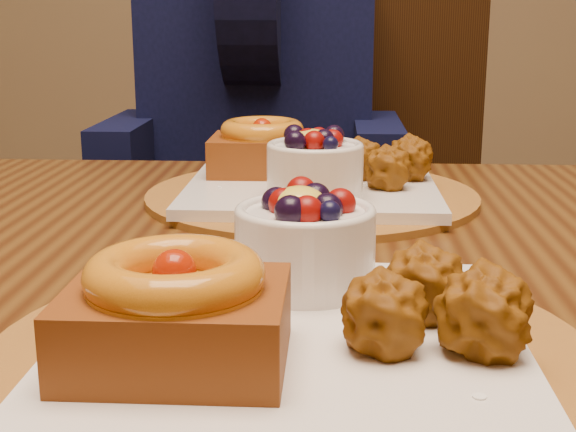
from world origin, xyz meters
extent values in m
cube|color=#371A0A|center=(0.01, 0.07, 0.73)|extent=(1.60, 0.90, 0.04)
cylinder|color=brown|center=(0.01, -0.15, 0.76)|extent=(0.38, 0.38, 0.01)
cube|color=white|center=(0.01, -0.15, 0.77)|extent=(0.28, 0.28, 0.01)
cube|color=#492506|center=(-0.05, -0.20, 0.80)|extent=(0.12, 0.10, 0.04)
torus|color=#AB570A|center=(-0.05, -0.20, 0.83)|extent=(0.10, 0.10, 0.02)
sphere|color=#981A02|center=(-0.05, -0.20, 0.83)|extent=(0.02, 0.02, 0.02)
sphere|color=#804B09|center=(0.09, -0.13, 0.80)|extent=(0.05, 0.05, 0.05)
sphere|color=#804B09|center=(0.06, -0.18, 0.80)|extent=(0.05, 0.05, 0.05)
sphere|color=#804B09|center=(0.12, -0.18, 0.80)|extent=(0.05, 0.05, 0.05)
cylinder|color=white|center=(0.01, -0.07, 0.80)|extent=(0.10, 0.10, 0.06)
torus|color=white|center=(0.01, -0.07, 0.83)|extent=(0.10, 0.10, 0.01)
ellipsoid|color=yellow|center=(0.01, -0.07, 0.84)|extent=(0.04, 0.04, 0.02)
cylinder|color=brown|center=(0.01, 0.29, 0.76)|extent=(0.38, 0.38, 0.01)
cube|color=white|center=(0.01, 0.29, 0.77)|extent=(0.28, 0.28, 0.01)
cube|color=#492506|center=(-0.05, 0.34, 0.80)|extent=(0.12, 0.10, 0.04)
torus|color=#AB570A|center=(-0.05, 0.34, 0.83)|extent=(0.10, 0.10, 0.02)
sphere|color=#981A02|center=(-0.05, 0.34, 0.83)|extent=(0.02, 0.02, 0.02)
sphere|color=#804B09|center=(0.09, 0.26, 0.80)|extent=(0.05, 0.05, 0.05)
sphere|color=#804B09|center=(0.06, 0.31, 0.80)|extent=(0.05, 0.05, 0.05)
sphere|color=#804B09|center=(0.12, 0.31, 0.80)|extent=(0.05, 0.05, 0.05)
cylinder|color=white|center=(0.01, 0.20, 0.80)|extent=(0.10, 0.10, 0.06)
torus|color=white|center=(0.01, 0.20, 0.83)|extent=(0.10, 0.10, 0.01)
ellipsoid|color=yellow|center=(0.01, 0.20, 0.84)|extent=(0.04, 0.04, 0.02)
cube|color=black|center=(0.09, 0.74, 0.49)|extent=(0.50, 0.50, 0.04)
cylinder|color=black|center=(-0.12, 0.94, 0.23)|extent=(0.04, 0.04, 0.47)
cylinder|color=black|center=(0.29, 0.96, 0.23)|extent=(0.04, 0.04, 0.47)
cube|color=black|center=(0.08, 0.96, 0.74)|extent=(0.48, 0.05, 0.50)
cube|color=black|center=(-0.11, 0.85, 0.77)|extent=(0.40, 0.21, 0.58)
cube|color=black|center=(-0.32, 0.73, 0.75)|extent=(0.08, 0.29, 0.08)
cube|color=black|center=(0.11, 0.73, 0.75)|extent=(0.08, 0.29, 0.08)
camera|label=1|loc=(0.03, -0.61, 0.97)|focal=50.00mm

